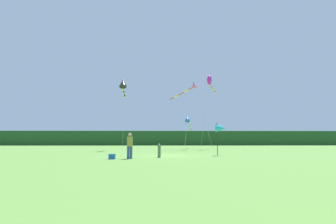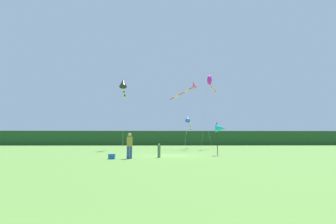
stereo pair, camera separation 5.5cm
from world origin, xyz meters
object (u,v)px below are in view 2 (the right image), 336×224
object	(u,v)px
person_adult	(130,144)
person_child	(159,150)
banner_flag_pole	(221,129)
kite_rainbow	(191,87)
kite_black	(123,84)
kite_magenta	(210,81)
kite_blue	(188,120)
cooler_box	(112,157)

from	to	relation	value
person_adult	person_child	size ratio (longest dim) A/B	1.74
banner_flag_pole	kite_rainbow	bearing A→B (deg)	94.10
banner_flag_pole	kite_black	bearing A→B (deg)	133.34
banner_flag_pole	kite_black	world-z (taller)	kite_black
banner_flag_pole	kite_rainbow	world-z (taller)	kite_rainbow
kite_black	kite_magenta	bearing A→B (deg)	18.90
person_child	kite_blue	distance (m)	20.16
person_child	kite_magenta	distance (m)	22.33
kite_black	kite_magenta	world-z (taller)	kite_magenta
cooler_box	kite_magenta	distance (m)	24.98
kite_rainbow	person_child	bearing A→B (deg)	-105.01
person_adult	kite_blue	size ratio (longest dim) A/B	0.18
kite_blue	banner_flag_pole	bearing A→B (deg)	-86.21
kite_magenta	kite_rainbow	xyz separation A→B (m)	(-3.27, -1.73, -1.34)
cooler_box	kite_magenta	xyz separation A→B (m)	(11.05, 19.82, 10.44)
person_adult	kite_black	size ratio (longest dim) A/B	0.19
person_adult	kite_blue	world-z (taller)	kite_blue
kite_rainbow	kite_blue	bearing A→B (deg)	92.16
banner_flag_pole	kite_magenta	bearing A→B (deg)	81.79
cooler_box	kite_magenta	bearing A→B (deg)	60.86
banner_flag_pole	person_child	bearing A→B (deg)	-153.89
kite_magenta	banner_flag_pole	bearing A→B (deg)	-98.21
banner_flag_pole	kite_magenta	world-z (taller)	kite_magenta
person_child	banner_flag_pole	bearing A→B (deg)	26.11
kite_magenta	person_child	bearing A→B (deg)	-112.81
banner_flag_pole	kite_blue	bearing A→B (deg)	93.79
person_child	kite_black	world-z (taller)	kite_black
kite_black	kite_magenta	distance (m)	13.75
person_adult	person_child	bearing A→B (deg)	28.16
person_child	kite_black	distance (m)	17.12
person_child	banner_flag_pole	size ratio (longest dim) A/B	0.36
person_adult	kite_black	world-z (taller)	kite_black
banner_flag_pole	kite_blue	distance (m)	16.78
kite_black	kite_blue	world-z (taller)	kite_black
person_child	cooler_box	distance (m)	3.63
person_adult	person_child	xyz separation A→B (m)	(2.12, 1.13, -0.44)
kite_blue	person_child	bearing A→B (deg)	-102.77
cooler_box	kite_magenta	world-z (taller)	kite_magenta
person_adult	kite_rainbow	size ratio (longest dim) A/B	0.18
kite_rainbow	person_adult	bearing A→B (deg)	-110.30
person_child	kite_magenta	xyz separation A→B (m)	(7.74, 18.40, 10.03)
banner_flag_pole	kite_blue	size ratio (longest dim) A/B	0.29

